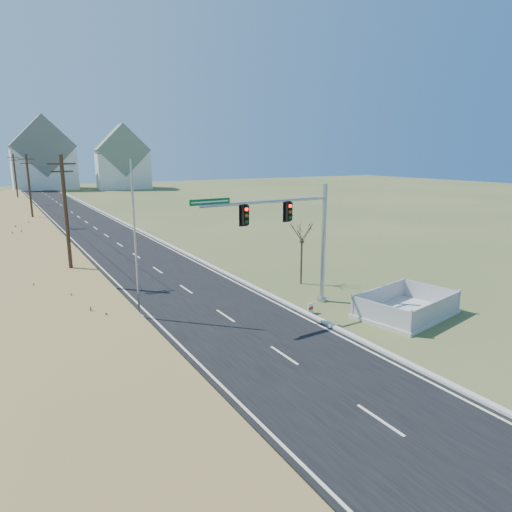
{
  "coord_description": "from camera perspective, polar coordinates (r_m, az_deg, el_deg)",
  "views": [
    {
      "loc": [
        -10.82,
        -18.06,
        9.07
      ],
      "look_at": [
        1.83,
        3.68,
        3.4
      ],
      "focal_mm": 32.0,
      "sensor_mm": 36.0,
      "label": 1
    }
  ],
  "objects": [
    {
      "name": "road",
      "position": [
        69.5,
        -21.03,
        4.38
      ],
      "size": [
        8.0,
        180.0,
        0.06
      ],
      "primitive_type": "cube",
      "color": "black",
      "rests_on": "ground"
    },
    {
      "name": "curb",
      "position": [
        70.26,
        -17.7,
        4.76
      ],
      "size": [
        0.3,
        180.0,
        0.18
      ],
      "primitive_type": "cube",
      "color": "#B2AFA8",
      "rests_on": "ground"
    },
    {
      "name": "utility_pole_mid",
      "position": [
        63.36,
        -26.44,
        7.42
      ],
      "size": [
        1.8,
        0.26,
        9.0
      ],
      "color": "#422D1E",
      "rests_on": "ground"
    },
    {
      "name": "utility_pole_near",
      "position": [
        33.63,
        -22.6,
        4.23
      ],
      "size": [
        1.8,
        0.26,
        9.0
      ],
      "color": "#422D1E",
      "rests_on": "ground"
    },
    {
      "name": "fence_enclosure",
      "position": [
        27.7,
        18.23,
        -6.49
      ],
      "size": [
        6.3,
        4.92,
        1.28
      ],
      "rotation": [
        0.0,
        0.0,
        0.2
      ],
      "color": "#B7B5AD",
      "rests_on": "ground"
    },
    {
      "name": "open_sign",
      "position": [
        26.71,
        6.84,
        -6.5
      ],
      "size": [
        0.49,
        0.18,
        0.61
      ],
      "rotation": [
        0.0,
        0.0,
        0.26
      ],
      "color": "white",
      "rests_on": "ground"
    },
    {
      "name": "traffic_signal_mast",
      "position": [
        26.85,
        5.47,
        2.79
      ],
      "size": [
        9.17,
        0.84,
        7.31
      ],
      "rotation": [
        0.0,
        0.0,
        0.05
      ],
      "color": "#9EA0A5",
      "rests_on": "ground"
    },
    {
      "name": "flagpole",
      "position": [
        25.67,
        -14.74,
        -0.22
      ],
      "size": [
        0.4,
        0.4,
        8.8
      ],
      "color": "#B7B5AD",
      "rests_on": "ground"
    },
    {
      "name": "utility_pole_far",
      "position": [
        93.26,
        -27.84,
        8.56
      ],
      "size": [
        1.8,
        0.26,
        9.0
      ],
      "color": "#422D1E",
      "rests_on": "ground"
    },
    {
      "name": "condo_ne",
      "position": [
        125.91,
        -16.34,
        11.19
      ],
      "size": [
        14.12,
        10.51,
        16.52
      ],
      "rotation": [
        0.0,
        0.0,
        -0.1
      ],
      "color": "silver",
      "rests_on": "ground"
    },
    {
      "name": "ground",
      "position": [
        22.92,
        0.7,
        -10.6
      ],
      "size": [
        260.0,
        260.0,
        0.0
      ],
      "primitive_type": "plane",
      "color": "#485428",
      "rests_on": "ground"
    },
    {
      "name": "bare_tree",
      "position": [
        31.87,
        5.77,
        3.09
      ],
      "size": [
        1.77,
        1.77,
        4.69
      ],
      "color": "#4C3F33",
      "rests_on": "ground"
    },
    {
      "name": "condo_n",
      "position": [
        130.7,
        -25.04,
        10.9
      ],
      "size": [
        15.27,
        10.2,
        18.54
      ],
      "color": "silver",
      "rests_on": "ground"
    }
  ]
}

